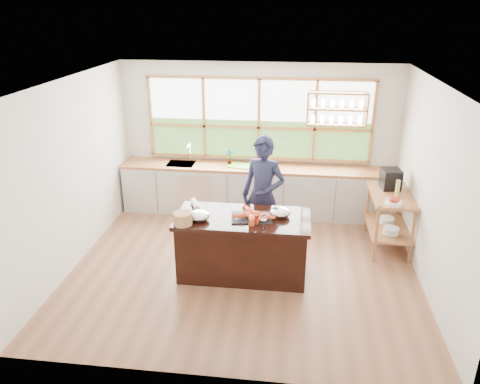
% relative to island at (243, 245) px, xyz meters
% --- Properties ---
extents(ground_plane, '(5.00, 5.00, 0.00)m').
position_rel_island_xyz_m(ground_plane, '(0.00, 0.20, -0.45)').
color(ground_plane, '#92583D').
extents(room_shell, '(5.02, 4.52, 2.71)m').
position_rel_island_xyz_m(room_shell, '(0.02, 0.71, 1.30)').
color(room_shell, silver).
rests_on(room_shell, ground_plane).
extents(back_counter, '(4.90, 0.63, 0.90)m').
position_rel_island_xyz_m(back_counter, '(-0.02, 2.14, 0.00)').
color(back_counter, beige).
rests_on(back_counter, ground_plane).
extents(right_shelf_unit, '(0.62, 1.10, 0.90)m').
position_rel_island_xyz_m(right_shelf_unit, '(2.19, 1.09, 0.15)').
color(right_shelf_unit, '#A5662E').
rests_on(right_shelf_unit, ground_plane).
extents(island, '(1.85, 0.90, 0.90)m').
position_rel_island_xyz_m(island, '(0.00, 0.00, 0.00)').
color(island, black).
rests_on(island, ground_plane).
extents(cook, '(0.78, 0.64, 1.86)m').
position_rel_island_xyz_m(cook, '(0.22, 0.72, 0.47)').
color(cook, '#1B1D37').
rests_on(cook, ground_plane).
extents(potted_plant, '(0.16, 0.11, 0.29)m').
position_rel_island_xyz_m(potted_plant, '(-0.51, 2.20, 0.59)').
color(potted_plant, slate).
rests_on(potted_plant, back_counter).
extents(cutting_board, '(0.45, 0.37, 0.01)m').
position_rel_island_xyz_m(cutting_board, '(-0.32, 2.14, 0.45)').
color(cutting_board, '#5CB936').
rests_on(cutting_board, back_counter).
extents(espresso_machine, '(0.32, 0.34, 0.32)m').
position_rel_island_xyz_m(espresso_machine, '(2.19, 1.34, 0.61)').
color(espresso_machine, black).
rests_on(espresso_machine, right_shelf_unit).
extents(wine_bottle, '(0.08, 0.08, 0.26)m').
position_rel_island_xyz_m(wine_bottle, '(2.24, 1.01, 0.58)').
color(wine_bottle, '#BBC35B').
rests_on(wine_bottle, right_shelf_unit).
extents(fruit_bowl, '(0.25, 0.25, 0.11)m').
position_rel_island_xyz_m(fruit_bowl, '(2.14, 0.70, 0.49)').
color(fruit_bowl, white).
rests_on(fruit_bowl, right_shelf_unit).
extents(slate_board, '(0.60, 0.47, 0.02)m').
position_rel_island_xyz_m(slate_board, '(0.12, -0.02, 0.45)').
color(slate_board, black).
rests_on(slate_board, island).
extents(lobster_pile, '(0.52, 0.48, 0.08)m').
position_rel_island_xyz_m(lobster_pile, '(0.14, -0.05, 0.50)').
color(lobster_pile, '#EA4129').
rests_on(lobster_pile, slate_board).
extents(mixing_bowl_left, '(0.29, 0.29, 0.14)m').
position_rel_island_xyz_m(mixing_bowl_left, '(-0.58, -0.16, 0.51)').
color(mixing_bowl_left, silver).
rests_on(mixing_bowl_left, island).
extents(mixing_bowl_right, '(0.28, 0.28, 0.14)m').
position_rel_island_xyz_m(mixing_bowl_right, '(0.51, 0.08, 0.51)').
color(mixing_bowl_right, silver).
rests_on(mixing_bowl_right, island).
extents(wine_glass, '(0.08, 0.08, 0.22)m').
position_rel_island_xyz_m(wine_glass, '(0.31, -0.34, 0.61)').
color(wine_glass, white).
rests_on(wine_glass, island).
extents(wicker_basket, '(0.26, 0.26, 0.17)m').
position_rel_island_xyz_m(wicker_basket, '(-0.77, -0.33, 0.53)').
color(wicker_basket, '#B87A50').
rests_on(wicker_basket, island).
extents(parchment_roll, '(0.19, 0.31, 0.08)m').
position_rel_island_xyz_m(parchment_roll, '(-0.73, 0.26, 0.49)').
color(parchment_roll, white).
rests_on(parchment_roll, island).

